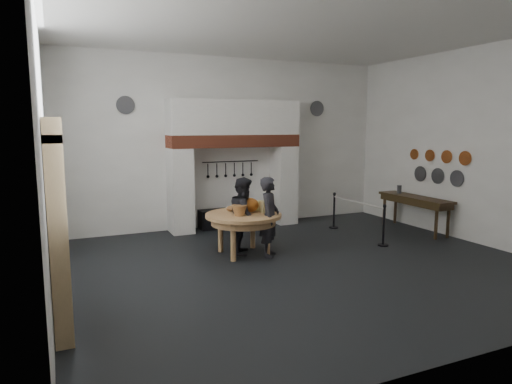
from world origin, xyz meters
name	(u,v)px	position (x,y,z in m)	size (l,w,h in m)	color
floor	(303,264)	(0.00, 0.00, 0.00)	(9.00, 8.00, 0.02)	black
ceiling	(306,27)	(0.00, 0.00, 4.50)	(9.00, 8.00, 0.02)	silver
wall_back	(230,143)	(0.00, 4.00, 2.25)	(9.00, 0.02, 4.50)	white
wall_front	(486,167)	(0.00, -4.00, 2.25)	(9.00, 0.02, 4.50)	white
wall_left	(44,156)	(-4.50, 0.00, 2.25)	(0.02, 8.00, 4.50)	white
wall_right	(474,146)	(4.50, 0.00, 2.25)	(0.02, 8.00, 4.50)	white
chimney_pier_left	(180,191)	(-1.48, 3.65, 1.07)	(0.55, 0.70, 2.15)	silver
chimney_pier_right	(284,185)	(1.48, 3.65, 1.07)	(0.55, 0.70, 2.15)	silver
hearth_brick_band	(234,141)	(0.00, 3.65, 2.31)	(3.50, 0.72, 0.32)	#9E442B
chimney_hood	(234,117)	(0.00, 3.65, 2.92)	(3.50, 0.70, 0.90)	silver
iron_range	(234,217)	(0.00, 3.72, 0.25)	(1.90, 0.45, 0.50)	black
utensil_rail	(231,162)	(0.00, 3.92, 1.75)	(0.02, 0.02, 1.60)	black
door_recess	(51,235)	(-4.47, -1.00, 1.25)	(0.04, 1.10, 2.50)	black
door_jamb_near	(59,243)	(-4.38, -1.70, 1.30)	(0.22, 0.30, 2.60)	tan
door_jamb_far	(57,221)	(-4.38, -0.30, 1.30)	(0.22, 0.30, 2.60)	tan
door_lintel	(51,130)	(-4.38, -1.00, 2.65)	(0.22, 1.70, 0.30)	tan
wall_plaque	(51,192)	(-4.45, 0.80, 1.60)	(0.05, 0.34, 0.44)	gold
work_table	(243,215)	(-0.79, 1.13, 0.84)	(1.60, 1.60, 0.07)	tan
pumpkin	(250,205)	(-0.59, 1.23, 1.03)	(0.36, 0.36, 0.31)	orange
cheese_block_big	(266,207)	(-0.29, 1.08, 0.99)	(0.22, 0.22, 0.24)	#CEBF7B
cheese_block_small	(259,205)	(-0.31, 1.38, 0.97)	(0.18, 0.18, 0.20)	#F3ED91
wicker_basket	(239,210)	(-0.94, 0.98, 0.98)	(0.32, 0.32, 0.22)	#9F653A
bread_loaf	(233,208)	(-0.89, 1.48, 0.94)	(0.31, 0.18, 0.13)	brown
visitor_near	(269,217)	(-0.35, 0.80, 0.83)	(0.61, 0.40, 1.67)	black
visitor_far	(244,216)	(-0.75, 1.20, 0.82)	(0.79, 0.62, 1.63)	black
side_table	(415,198)	(4.10, 1.36, 0.87)	(0.55, 2.20, 0.06)	#332512
pewter_jug	(399,189)	(4.10, 1.96, 1.01)	(0.12, 0.12, 0.22)	#47484C
copper_pan_a	(465,158)	(4.46, 0.20, 1.95)	(0.34, 0.34, 0.03)	#C6662D
copper_pan_b	(447,157)	(4.46, 0.75, 1.95)	(0.32, 0.32, 0.03)	#C6662D
copper_pan_c	(430,155)	(4.46, 1.30, 1.95)	(0.30, 0.30, 0.03)	#C6662D
copper_pan_d	(414,154)	(4.46, 1.85, 1.95)	(0.28, 0.28, 0.03)	#C6662D
pewter_plate_left	(457,178)	(4.46, 0.40, 1.45)	(0.40, 0.40, 0.03)	#4C4C51
pewter_plate_mid	(438,176)	(4.46, 1.00, 1.45)	(0.40, 0.40, 0.03)	#4C4C51
pewter_plate_right	(420,174)	(4.46, 1.60, 1.45)	(0.40, 0.40, 0.03)	#4C4C51
pewter_plate_back_left	(125,105)	(-2.70, 3.96, 3.20)	(0.44, 0.44, 0.03)	#4C4C51
pewter_plate_back_right	(317,109)	(2.70, 3.96, 3.20)	(0.44, 0.44, 0.03)	#4C4C51
barrier_post_near	(384,226)	(2.37, 0.47, 0.45)	(0.05, 0.05, 0.90)	black
barrier_post_far	(334,211)	(2.37, 2.47, 0.45)	(0.05, 0.05, 0.90)	black
barrier_rope	(357,202)	(2.37, 1.47, 0.85)	(0.04, 0.04, 2.00)	beige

